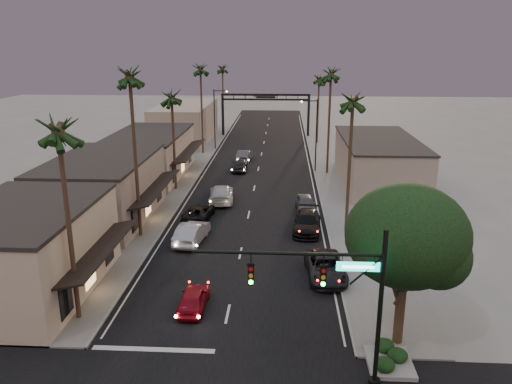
# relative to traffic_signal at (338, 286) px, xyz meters

# --- Properties ---
(ground) EXTENTS (200.00, 200.00, 0.00)m
(ground) POSITION_rel_traffic_signal_xyz_m (-5.69, 36.00, -5.08)
(ground) COLOR slate
(ground) RESTS_ON ground
(road) EXTENTS (14.00, 120.00, 0.02)m
(road) POSITION_rel_traffic_signal_xyz_m (-5.69, 41.00, -5.08)
(road) COLOR black
(road) RESTS_ON ground
(sidewalk_left) EXTENTS (5.00, 92.00, 0.12)m
(sidewalk_left) POSITION_rel_traffic_signal_xyz_m (-15.19, 48.00, -5.02)
(sidewalk_left) COLOR slate
(sidewalk_left) RESTS_ON ground
(sidewalk_right) EXTENTS (5.00, 92.00, 0.12)m
(sidewalk_right) POSITION_rel_traffic_signal_xyz_m (3.81, 48.00, -5.02)
(sidewalk_right) COLOR slate
(sidewalk_right) RESTS_ON ground
(storefront_near) EXTENTS (8.00, 12.00, 5.50)m
(storefront_near) POSITION_rel_traffic_signal_xyz_m (-18.69, 8.00, -2.33)
(storefront_near) COLOR #BEAB91
(storefront_near) RESTS_ON ground
(storefront_mid) EXTENTS (8.00, 14.00, 5.50)m
(storefront_mid) POSITION_rel_traffic_signal_xyz_m (-18.69, 22.00, -2.33)
(storefront_mid) COLOR gray
(storefront_mid) RESTS_ON ground
(storefront_far) EXTENTS (8.00, 16.00, 5.00)m
(storefront_far) POSITION_rel_traffic_signal_xyz_m (-18.69, 38.00, -2.58)
(storefront_far) COLOR #BEAB91
(storefront_far) RESTS_ON ground
(storefront_dist) EXTENTS (8.00, 20.00, 6.00)m
(storefront_dist) POSITION_rel_traffic_signal_xyz_m (-18.69, 61.00, -2.08)
(storefront_dist) COLOR gray
(storefront_dist) RESTS_ON ground
(building_right) EXTENTS (8.00, 18.00, 5.00)m
(building_right) POSITION_rel_traffic_signal_xyz_m (8.31, 36.00, -2.58)
(building_right) COLOR gray
(building_right) RESTS_ON ground
(traffic_signal) EXTENTS (8.51, 0.22, 7.80)m
(traffic_signal) POSITION_rel_traffic_signal_xyz_m (0.00, 0.00, 0.00)
(traffic_signal) COLOR black
(traffic_signal) RESTS_ON ground
(corner_tree) EXTENTS (6.20, 6.20, 8.80)m
(corner_tree) POSITION_rel_traffic_signal_xyz_m (3.79, 3.45, 0.90)
(corner_tree) COLOR #38281C
(corner_tree) RESTS_ON ground
(planter) EXTENTS (2.20, 2.60, 0.24)m
(planter) POSITION_rel_traffic_signal_xyz_m (2.91, 1.50, -5.08)
(planter) COLOR gray
(planter) RESTS_ON ground
(arch) EXTENTS (15.20, 0.40, 7.27)m
(arch) POSITION_rel_traffic_signal_xyz_m (-5.69, 66.00, 0.45)
(arch) COLOR black
(arch) RESTS_ON ground
(streetlight_right) EXTENTS (2.13, 0.30, 9.00)m
(streetlight_right) POSITION_rel_traffic_signal_xyz_m (1.23, 41.00, 0.25)
(streetlight_right) COLOR black
(streetlight_right) RESTS_ON ground
(streetlight_left) EXTENTS (2.13, 0.30, 9.00)m
(streetlight_left) POSITION_rel_traffic_signal_xyz_m (-12.61, 54.00, 0.25)
(streetlight_left) COLOR black
(streetlight_left) RESTS_ON ground
(palm_la) EXTENTS (3.20, 3.20, 13.20)m
(palm_la) POSITION_rel_traffic_signal_xyz_m (-14.29, 5.00, 6.36)
(palm_la) COLOR #38281C
(palm_la) RESTS_ON ground
(palm_lb) EXTENTS (3.20, 3.20, 15.20)m
(palm_lb) POSITION_rel_traffic_signal_xyz_m (-14.29, 18.00, 8.30)
(palm_lb) COLOR #38281C
(palm_lb) RESTS_ON ground
(palm_lc) EXTENTS (3.20, 3.20, 12.20)m
(palm_lc) POSITION_rel_traffic_signal_xyz_m (-14.29, 32.00, 5.39)
(palm_lc) COLOR #38281C
(palm_lc) RESTS_ON ground
(palm_ld) EXTENTS (3.20, 3.20, 14.20)m
(palm_ld) POSITION_rel_traffic_signal_xyz_m (-14.29, 51.00, 7.33)
(palm_ld) COLOR #38281C
(palm_ld) RESTS_ON ground
(palm_ra) EXTENTS (3.20, 3.20, 13.20)m
(palm_ra) POSITION_rel_traffic_signal_xyz_m (2.91, 20.00, 6.36)
(palm_ra) COLOR #38281C
(palm_ra) RESTS_ON ground
(palm_rb) EXTENTS (3.20, 3.20, 14.20)m
(palm_rb) POSITION_rel_traffic_signal_xyz_m (2.91, 40.00, 7.33)
(palm_rb) COLOR #38281C
(palm_rb) RESTS_ON ground
(palm_rc) EXTENTS (3.20, 3.20, 12.20)m
(palm_rc) POSITION_rel_traffic_signal_xyz_m (2.91, 60.00, 5.39)
(palm_rc) COLOR #38281C
(palm_rc) RESTS_ON ground
(palm_far) EXTENTS (3.20, 3.20, 13.20)m
(palm_far) POSITION_rel_traffic_signal_xyz_m (-13.99, 74.00, 6.36)
(palm_far) COLOR #38281C
(palm_far) RESTS_ON ground
(oncoming_red) EXTENTS (1.63, 3.92, 1.33)m
(oncoming_red) POSITION_rel_traffic_signal_xyz_m (-7.81, 6.54, -4.42)
(oncoming_red) COLOR maroon
(oncoming_red) RESTS_ON ground
(oncoming_pickup) EXTENTS (2.64, 5.11, 1.38)m
(oncoming_pickup) POSITION_rel_traffic_signal_xyz_m (-10.17, 22.53, -4.39)
(oncoming_pickup) COLOR black
(oncoming_pickup) RESTS_ON ground
(oncoming_silver) EXTENTS (2.38, 5.21, 1.66)m
(oncoming_silver) POSITION_rel_traffic_signal_xyz_m (-9.80, 17.03, -4.25)
(oncoming_silver) COLOR #9D9DA2
(oncoming_silver) RESTS_ON ground
(oncoming_white) EXTENTS (2.90, 5.97, 1.67)m
(oncoming_white) POSITION_rel_traffic_signal_xyz_m (-8.73, 28.03, -4.24)
(oncoming_white) COLOR #B8B8B8
(oncoming_white) RESTS_ON ground
(oncoming_dgrey) EXTENTS (1.85, 4.56, 1.55)m
(oncoming_dgrey) POSITION_rel_traffic_signal_xyz_m (-8.00, 40.77, -4.30)
(oncoming_dgrey) COLOR black
(oncoming_dgrey) RESTS_ON ground
(oncoming_grey_far) EXTENTS (2.03, 4.82, 1.55)m
(oncoming_grey_far) POSITION_rel_traffic_signal_xyz_m (-7.82, 46.27, -4.31)
(oncoming_grey_far) COLOR #444549
(oncoming_grey_far) RESTS_ON ground
(curbside_near) EXTENTS (2.84, 5.57, 1.51)m
(curbside_near) POSITION_rel_traffic_signal_xyz_m (0.49, 11.26, -4.33)
(curbside_near) COLOR black
(curbside_near) RESTS_ON ground
(curbside_black) EXTENTS (2.74, 5.69, 1.60)m
(curbside_black) POSITION_rel_traffic_signal_xyz_m (-0.40, 20.01, -4.28)
(curbside_black) COLOR black
(curbside_black) RESTS_ON ground
(curbside_grey) EXTENTS (2.00, 4.44, 1.48)m
(curbside_grey) POSITION_rel_traffic_signal_xyz_m (-0.34, 25.51, -4.34)
(curbside_grey) COLOR #48484D
(curbside_grey) RESTS_ON ground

